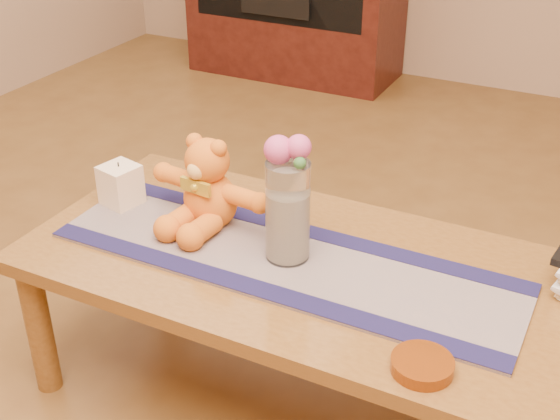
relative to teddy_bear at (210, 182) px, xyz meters
The scene contains 20 objects.
floor 0.65m from the teddy_bear, 10.74° to the right, with size 5.50×5.50×0.00m, color brown.
coffee_table_top 0.33m from the teddy_bear, 10.74° to the right, with size 1.40×0.70×0.04m, color brown.
table_leg_fl 0.62m from the teddy_bear, 135.69° to the right, with size 0.07×0.07×0.41m, color brown.
table_leg_bl 0.56m from the teddy_bear, 146.28° to the left, with size 0.07×0.07×0.41m, color brown.
persian_runner 0.30m from the teddy_bear, 16.53° to the right, with size 1.20×0.35×0.01m, color #191D47.
runner_border_near 0.36m from the teddy_bear, 40.63° to the right, with size 1.20×0.06×0.00m, color #16143C.
runner_border_far 0.29m from the teddy_bear, 14.73° to the left, with size 1.20×0.06×0.00m, color #16143C.
teddy_bear is the anchor object (origin of this frame).
pillar_candle 0.29m from the teddy_bear, behind, with size 0.10×0.10×0.11m, color #FFE6BB.
candle_wick 0.28m from the teddy_bear, behind, with size 0.00×0.00×0.01m, color black.
glass_vase 0.27m from the teddy_bear, 13.72° to the right, with size 0.11×0.11×0.26m, color silver.
potpourri_fill 0.27m from the teddy_bear, 13.72° to the right, with size 0.09×0.09×0.18m, color beige.
rose_left 0.31m from the teddy_bear, 16.98° to the right, with size 0.07×0.07×0.07m, color #C84680.
rose_right 0.35m from the teddy_bear, 11.62° to the right, with size 0.06×0.06×0.06m, color #C84680.
blue_flower_back 0.32m from the teddy_bear, ahead, with size 0.04×0.04×0.04m, color #464A98.
blue_flower_side 0.29m from the teddy_bear, 10.75° to the right, with size 0.04×0.04×0.04m, color #464A98.
leaf_sprig 0.35m from the teddy_bear, 15.53° to the right, with size 0.03×0.03×0.03m, color #33662D.
bronze_ball 0.25m from the teddy_bear, ahead, with size 0.07×0.07×0.07m, color #543D1C.
amber_dish 0.77m from the teddy_bear, 24.35° to the right, with size 0.13×0.13×0.03m, color #BF5914.
stereo_lower 2.47m from the teddy_bear, 111.69° to the left, with size 0.42×0.28×0.12m, color black.
Camera 1 is at (0.66, -1.41, 1.47)m, focal length 47.09 mm.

